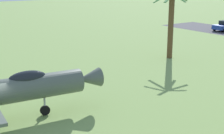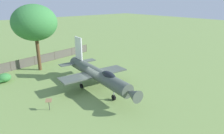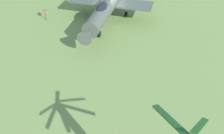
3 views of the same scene
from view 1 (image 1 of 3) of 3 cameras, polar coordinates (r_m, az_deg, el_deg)
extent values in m
cone|color=#4C564C|center=(21.28, -4.06, -1.99)|extent=(1.37, 1.70, 1.23)
ellipsoid|color=black|center=(19.87, -14.25, -1.82)|extent=(1.09, 2.27, 0.84)
cylinder|color=#A5A8AD|center=(20.57, -11.47, -5.41)|extent=(0.12, 0.12, 1.43)
cylinder|color=black|center=(20.83, -11.36, -7.26)|extent=(0.23, 0.61, 0.60)
cylinder|color=brown|center=(34.66, 9.99, 6.67)|extent=(0.56, 0.56, 6.34)
cylinder|color=black|center=(53.71, 18.65, 5.96)|extent=(0.24, 0.65, 0.64)
cylinder|color=black|center=(54.94, 17.11, 6.28)|extent=(0.24, 0.65, 0.64)
camera|label=2|loc=(22.54, 43.61, 16.08)|focal=32.44mm
camera|label=3|loc=(38.60, 19.61, 22.37)|focal=47.31mm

